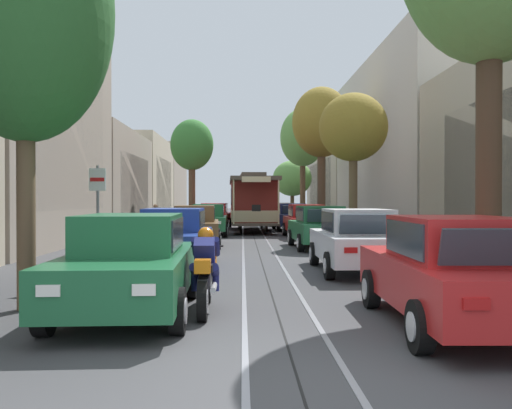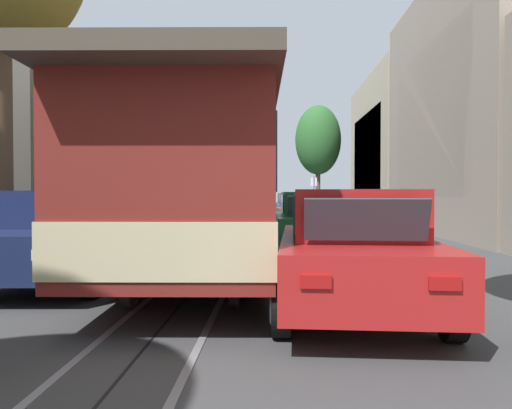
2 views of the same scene
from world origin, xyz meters
The scene contains 25 objects.
ground_plane centered at (0.00, 24.11, 0.00)m, with size 160.00×160.00×0.00m, color #424244.
trolley_track_rails centered at (0.00, 28.13, 0.00)m, with size 1.14×68.27×0.01m.
building_facade_left centered at (-9.59, 27.44, 3.91)m, with size 5.60×59.97×9.55m.
building_facade_right centered at (9.45, 26.85, 4.22)m, with size 5.53×59.97×10.45m.
parked_car_green_near_left centered at (-2.35, 3.56, 0.80)m, with size 2.09×4.40×1.58m.
parked_car_blue_second_left centered at (-2.39, 9.34, 0.80)m, with size 2.02×4.37×1.58m.
parked_car_brown_mid_left centered at (-2.39, 15.71, 0.80)m, with size 2.14×4.42×1.58m.
parked_car_green_fourth_left centered at (-2.27, 21.99, 0.80)m, with size 2.03×4.38×1.58m.
parked_car_red_fifth_left centered at (-2.30, 28.38, 0.80)m, with size 2.13×4.42×1.58m.
parked_car_red_near_right centered at (2.45, 2.52, 0.80)m, with size 2.07×4.39×1.58m.
parked_car_white_second_right centered at (2.30, 8.34, 0.80)m, with size 2.02×4.37×1.58m.
parked_car_green_mid_right centered at (2.29, 14.74, 0.80)m, with size 2.10×4.40×1.58m.
parked_car_red_fourth_right centered at (2.48, 20.51, 0.80)m, with size 2.04×4.38×1.58m.
parked_car_navy_fifth_right centered at (2.31, 26.51, 0.80)m, with size 2.11×4.41×1.58m.
parked_car_brown_sixth_right centered at (2.23, 32.57, 0.80)m, with size 2.02×4.37×1.58m.
street_tree_kerb_left_near centered at (-4.13, 3.91, 4.92)m, with size 2.88×2.77×7.14m.
street_tree_kerb_left_second centered at (-3.87, 30.21, 5.29)m, with size 2.82×2.30×7.08m.
street_tree_kerb_right_second centered at (3.90, 16.41, 4.67)m, with size 2.75×2.76×6.10m.
street_tree_kerb_right_mid centered at (3.98, 25.59, 6.17)m, with size 3.36×3.26×8.28m.
street_tree_kerb_right_fourth centered at (4.10, 36.15, 6.55)m, with size 3.48×3.77×8.84m.
street_tree_kerb_right_far centered at (4.28, 46.66, 3.85)m, with size 3.78×3.11×5.59m.
cable_car_trolley centered at (0.00, 26.20, 1.66)m, with size 2.80×9.17×3.28m.
motorcycle_with_rider centered at (-1.16, 3.67, 0.65)m, with size 0.56×1.99×1.37m.
pedestrian_on_left_pavement centered at (-4.70, 20.58, 0.90)m, with size 0.55×0.41×1.60m.
street_sign_post centered at (-3.65, 6.51, 1.59)m, with size 0.36×0.07×2.55m.
Camera 1 is at (-0.56, -5.00, 1.82)m, focal length 37.55 mm.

